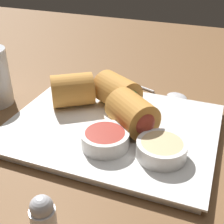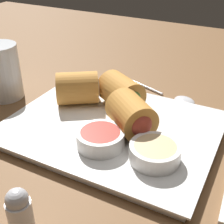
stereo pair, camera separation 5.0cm
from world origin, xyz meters
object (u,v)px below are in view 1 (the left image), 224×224
at_px(serving_plate, 112,128).
at_px(dipping_bowl_near, 105,139).
at_px(dipping_bowl_far, 162,149).
at_px(spoon, 171,96).

xyz_separation_m(serving_plate, dipping_bowl_near, (-0.01, 0.06, 0.02)).
height_order(dipping_bowl_near, dipping_bowl_far, same).
relative_size(dipping_bowl_far, spoon, 0.40).
bearing_deg(dipping_bowl_far, dipping_bowl_near, 3.79).
bearing_deg(serving_plate, dipping_bowl_far, 150.60).
bearing_deg(dipping_bowl_far, serving_plate, -29.40).
height_order(serving_plate, dipping_bowl_far, dipping_bowl_far).
distance_m(serving_plate, dipping_bowl_near, 0.06).
bearing_deg(dipping_bowl_near, dipping_bowl_far, -176.21).
height_order(serving_plate, dipping_bowl_near, dipping_bowl_near).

